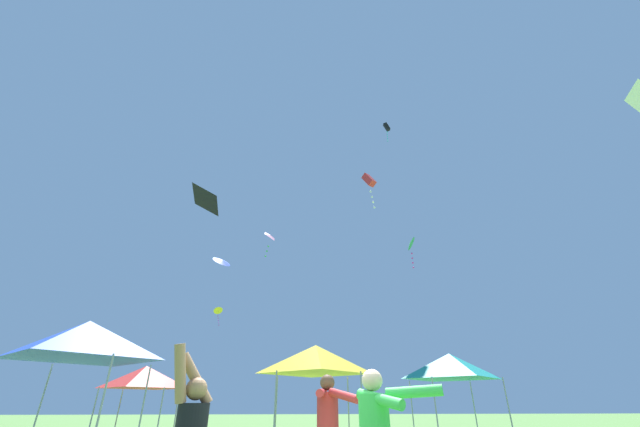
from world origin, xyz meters
TOP-DOWN VIEW (x-y plane):
  - person_watcher_red at (0.29, 2.21)m, footprint 0.70×0.95m
  - canopy_tent_yellow at (0.72, 10.33)m, footprint 3.22×3.22m
  - canopy_tent_red at (-6.08, 12.13)m, footprint 2.60×2.60m
  - canopy_tent_teal at (6.46, 11.31)m, footprint 3.09×3.09m
  - canopy_tent_blue at (-6.35, 7.15)m, footprint 3.39×3.39m
  - kite_red_box at (5.38, 18.64)m, footprint 1.03×1.19m
  - kite_pink_diamond at (-2.05, 23.96)m, footprint 1.23×1.23m
  - kite_blue_delta at (-4.80, 18.86)m, footprint 1.61×1.58m
  - kite_black_box at (9.25, 24.99)m, footprint 0.73×0.59m
  - kite_green_delta at (9.99, 24.05)m, footprint 1.15×1.46m
  - kite_black_diamond at (-3.32, 6.42)m, footprint 1.18×1.22m
  - kite_yellow_delta at (-6.52, 29.47)m, footprint 1.02×0.97m

SIDE VIEW (x-z plane):
  - person_watcher_red at x=0.29m, z-range 0.17..2.04m
  - canopy_tent_red at x=-6.08m, z-range 0.97..3.76m
  - canopy_tent_teal at x=6.46m, z-range 1.15..4.46m
  - canopy_tent_yellow at x=0.72m, z-range 1.20..4.64m
  - canopy_tent_blue at x=-6.35m, z-range 1.27..4.89m
  - kite_black_diamond at x=-3.32m, z-range 7.27..7.86m
  - kite_yellow_delta at x=-6.52m, z-range 8.01..9.63m
  - kite_blue_delta at x=-4.80m, z-range 9.35..10.23m
  - kite_green_delta at x=9.99m, z-range 12.29..15.00m
  - kite_pink_diamond at x=-2.05m, z-range 12.63..15.04m
  - kite_red_box at x=5.38m, z-range 14.94..17.87m
  - kite_black_box at x=9.25m, z-range 26.08..28.24m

